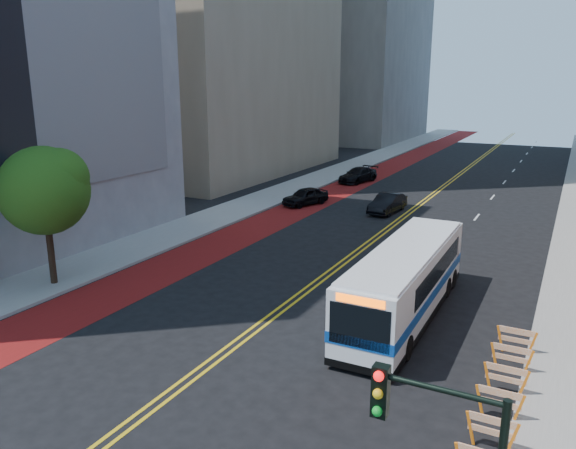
% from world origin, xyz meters
% --- Properties ---
extents(ground, '(160.00, 160.00, 0.00)m').
position_xyz_m(ground, '(0.00, 0.00, 0.00)').
color(ground, black).
rests_on(ground, ground).
extents(sidewalk_left, '(4.00, 140.00, 0.15)m').
position_xyz_m(sidewalk_left, '(-12.00, 30.00, 0.07)').
color(sidewalk_left, gray).
rests_on(sidewalk_left, ground).
extents(bus_lane_paint, '(3.60, 140.00, 0.01)m').
position_xyz_m(bus_lane_paint, '(-8.10, 30.00, 0.00)').
color(bus_lane_paint, '#65110E').
rests_on(bus_lane_paint, ground).
extents(center_line_inner, '(0.14, 140.00, 0.01)m').
position_xyz_m(center_line_inner, '(-0.18, 30.00, 0.00)').
color(center_line_inner, gold).
rests_on(center_line_inner, ground).
extents(center_line_outer, '(0.14, 140.00, 0.01)m').
position_xyz_m(center_line_outer, '(0.18, 30.00, 0.00)').
color(center_line_outer, gold).
rests_on(center_line_outer, ground).
extents(lane_dashes, '(0.14, 98.20, 0.01)m').
position_xyz_m(lane_dashes, '(4.80, 38.00, 0.01)').
color(lane_dashes, silver).
rests_on(lane_dashes, ground).
extents(construction_barriers, '(1.42, 10.91, 1.00)m').
position_xyz_m(construction_barriers, '(9.60, 3.42, 0.68)').
color(construction_barriers, orange).
rests_on(construction_barriers, ground).
extents(street_tree, '(4.20, 4.20, 6.70)m').
position_xyz_m(street_tree, '(-11.24, 6.04, 4.91)').
color(street_tree, black).
rests_on(street_tree, sidewalk_left).
extents(transit_bus, '(2.52, 11.27, 3.10)m').
position_xyz_m(transit_bus, '(5.01, 10.31, 1.62)').
color(transit_bus, white).
rests_on(transit_bus, ground).
extents(car_a, '(2.99, 4.41, 1.39)m').
position_xyz_m(car_a, '(-8.16, 27.99, 0.70)').
color(car_a, black).
rests_on(car_a, ground).
extents(car_b, '(1.92, 4.47, 1.43)m').
position_xyz_m(car_b, '(-1.50, 28.43, 0.72)').
color(car_b, black).
rests_on(car_b, ground).
extents(car_c, '(3.00, 5.17, 1.41)m').
position_xyz_m(car_c, '(-7.96, 39.44, 0.70)').
color(car_c, black).
rests_on(car_c, ground).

